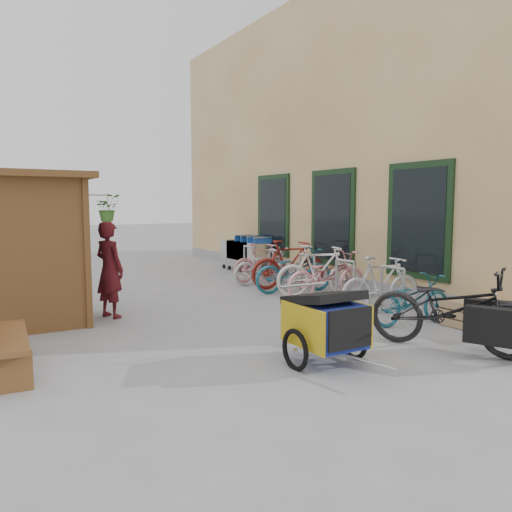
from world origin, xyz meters
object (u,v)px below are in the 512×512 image
bike_4 (294,270)px  bike_7 (261,262)px  shopping_carts (245,250)px  bike_1 (381,283)px  bike_2 (327,276)px  child_trailer (326,321)px  bike_5 (289,264)px  person_kiosk (109,270)px  bike_6 (266,266)px  pallet_stack (492,315)px  bike_0 (412,300)px  bike_3 (319,271)px  kiosk (11,228)px  cargo_bike (453,309)px

bike_4 → bike_7: bike_7 is taller
shopping_carts → bike_1: 5.82m
bike_2 → child_trailer: bearing=144.5°
child_trailer → bike_5: bike_5 is taller
shopping_carts → bike_5: bike_5 is taller
shopping_carts → bike_4: size_ratio=1.07×
person_kiosk → bike_6: size_ratio=0.97×
bike_2 → pallet_stack: bearing=-163.6°
pallet_stack → bike_0: size_ratio=0.79×
shopping_carts → bike_3: (-0.65, -4.18, -0.06)m
child_trailer → bike_4: 4.86m
shopping_carts → pallet_stack: bearing=-90.0°
bike_7 → kiosk: bearing=107.7°
bike_3 → bike_7: size_ratio=1.13×
bike_3 → bike_2: bearing=-168.0°
kiosk → person_kiosk: size_ratio=1.53×
shopping_carts → bike_5: (-0.56, -2.99, -0.05)m
cargo_bike → bike_6: bearing=57.4°
child_trailer → bike_3: bike_3 is taller
bike_0 → bike_6: 4.57m
shopping_carts → person_kiosk: person_kiosk is taller
bike_2 → bike_5: size_ratio=1.01×
kiosk → bike_7: size_ratio=1.57×
cargo_bike → person_kiosk: bearing=103.1°
pallet_stack → bike_7: bike_7 is taller
pallet_stack → bike_0: (-0.85, 0.83, 0.19)m
cargo_bike → bike_4: size_ratio=1.23×
person_kiosk → bike_4: size_ratio=0.90×
pallet_stack → bike_0: 1.20m
cargo_bike → bike_5: bearing=54.6°
shopping_carts → bike_0: size_ratio=1.28×
person_kiosk → bike_5: size_ratio=0.89×
bike_0 → bike_2: 2.32m
shopping_carts → bike_5: size_ratio=1.06×
bike_6 → bike_1: bearing=-172.7°
kiosk → bike_5: bearing=7.8°
shopping_carts → cargo_bike: size_ratio=0.87×
bike_2 → bike_5: (0.13, 1.51, 0.06)m
cargo_bike → kiosk: bearing=113.1°
shopping_carts → child_trailer: shopping_carts is taller
bike_7 → child_trailer: bearing=154.1°
bike_5 → bike_7: bike_5 is taller
pallet_stack → cargo_bike: 1.63m
kiosk → bike_6: size_ratio=1.49×
person_kiosk → bike_5: (4.26, 0.84, -0.26)m
bike_2 → bike_3: (0.04, 0.31, 0.06)m
bike_1 → bike_5: bearing=10.9°
cargo_bike → bike_7: bearing=56.8°
kiosk → bike_2: bearing=-7.4°
pallet_stack → bike_0: bearing=135.7°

